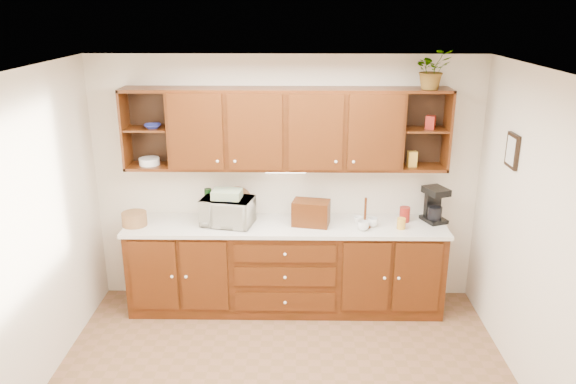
{
  "coord_description": "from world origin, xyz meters",
  "views": [
    {
      "loc": [
        0.1,
        -3.85,
        3.05
      ],
      "look_at": [
        0.03,
        1.15,
        1.38
      ],
      "focal_mm": 35.0,
      "sensor_mm": 36.0,
      "label": 1
    }
  ],
  "objects_px": {
    "bread_box": "(311,213)",
    "potted_plant": "(432,69)",
    "coffee_maker": "(434,205)",
    "microwave": "(228,211)"
  },
  "relations": [
    {
      "from": "bread_box",
      "to": "coffee_maker",
      "type": "relative_size",
      "value": 1.0
    },
    {
      "from": "potted_plant",
      "to": "microwave",
      "type": "bearing_deg",
      "value": -177.35
    },
    {
      "from": "potted_plant",
      "to": "coffee_maker",
      "type": "bearing_deg",
      "value": 16.94
    },
    {
      "from": "bread_box",
      "to": "potted_plant",
      "type": "distance_m",
      "value": 1.8
    },
    {
      "from": "coffee_maker",
      "to": "potted_plant",
      "type": "relative_size",
      "value": 0.96
    },
    {
      "from": "coffee_maker",
      "to": "potted_plant",
      "type": "height_order",
      "value": "potted_plant"
    },
    {
      "from": "coffee_maker",
      "to": "potted_plant",
      "type": "distance_m",
      "value": 1.37
    },
    {
      "from": "bread_box",
      "to": "microwave",
      "type": "bearing_deg",
      "value": -168.96
    },
    {
      "from": "bread_box",
      "to": "potted_plant",
      "type": "height_order",
      "value": "potted_plant"
    },
    {
      "from": "bread_box",
      "to": "potted_plant",
      "type": "xyz_separation_m",
      "value": [
        1.12,
        0.09,
        1.41
      ]
    }
  ]
}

